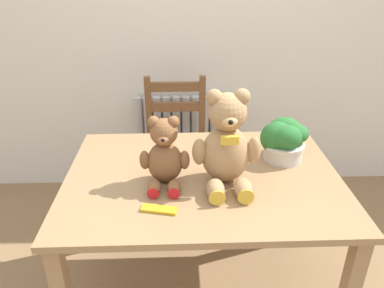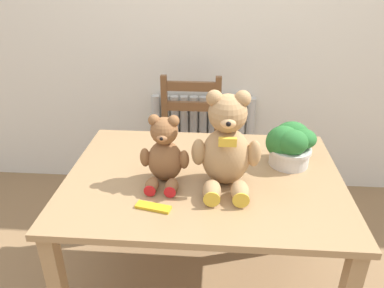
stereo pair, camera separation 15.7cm
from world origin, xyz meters
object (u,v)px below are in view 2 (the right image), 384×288
teddy_bear_right (226,146)px  potted_plant (290,144)px  teddy_bear_left (165,154)px  wooden_chair_behind (190,150)px  chocolate_bar (153,207)px

teddy_bear_right → potted_plant: teddy_bear_right is taller
teddy_bear_left → potted_plant: teddy_bear_left is taller
wooden_chair_behind → potted_plant: bearing=130.5°
wooden_chair_behind → teddy_bear_left: (-0.04, -0.81, 0.40)m
potted_plant → wooden_chair_behind: bearing=130.5°
chocolate_bar → potted_plant: bearing=34.7°
potted_plant → chocolate_bar: size_ratio=1.66×
teddy_bear_left → potted_plant: size_ratio=1.32×
teddy_bear_left → potted_plant: 0.60m
wooden_chair_behind → teddy_bear_right: 0.95m
potted_plant → chocolate_bar: 0.71m
teddy_bear_left → chocolate_bar: size_ratio=2.19×
teddy_bear_left → teddy_bear_right: size_ratio=0.73×
wooden_chair_behind → teddy_bear_left: bearing=87.1°
wooden_chair_behind → chocolate_bar: bearing=86.6°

